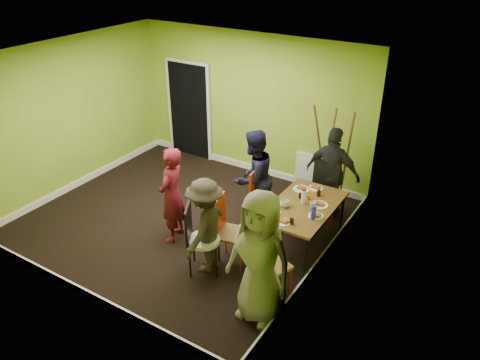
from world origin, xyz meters
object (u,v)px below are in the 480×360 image
object	(u,v)px
person_left_near	(205,226)
person_left_far	(253,178)
chair_left_near	(227,227)
chair_front_end	(265,262)
orange_bottle	(309,198)
chair_left_far	(261,196)
chair_bentwood	(198,235)
chair_back_end	(326,180)
thermos	(303,197)
easel	(331,158)
person_back_end	(333,173)
person_front_end	(260,258)
blue_bottle	(313,213)
dining_table	(303,208)
person_standing	(172,195)

from	to	relation	value
person_left_near	person_left_far	bearing A→B (deg)	174.55
chair_left_near	chair_front_end	size ratio (longest dim) A/B	1.00
person_left_far	orange_bottle	bearing A→B (deg)	98.72
chair_left_far	person_left_near	world-z (taller)	person_left_near
chair_bentwood	orange_bottle	world-z (taller)	chair_bentwood
chair_back_end	thermos	size ratio (longest dim) A/B	4.65
chair_left_far	person_left_near	size ratio (longest dim) A/B	0.72
chair_bentwood	easel	bearing A→B (deg)	133.82
person_back_end	person_front_end	bearing A→B (deg)	95.62
chair_left_near	person_left_far	bearing A→B (deg)	179.35
blue_bottle	orange_bottle	bearing A→B (deg)	120.78
orange_bottle	person_left_far	world-z (taller)	person_left_far
easel	orange_bottle	distance (m)	1.28
chair_front_end	person_front_end	bearing A→B (deg)	-53.84
easel	person_left_near	world-z (taller)	easel
chair_front_end	thermos	distance (m)	1.42
dining_table	person_front_end	size ratio (longest dim) A/B	0.83
chair_front_end	orange_bottle	world-z (taller)	chair_front_end
chair_front_end	orange_bottle	size ratio (longest dim) A/B	15.15
person_left_near	person_front_end	size ratio (longest dim) A/B	0.81
blue_bottle	person_left_far	bearing A→B (deg)	157.71
chair_left_far	person_back_end	world-z (taller)	person_back_end
chair_bentwood	blue_bottle	size ratio (longest dim) A/B	4.97
chair_bentwood	thermos	size ratio (longest dim) A/B	4.77
chair_bentwood	blue_bottle	world-z (taller)	chair_bentwood
orange_bottle	blue_bottle	bearing A→B (deg)	-59.22
chair_front_end	person_left_near	bearing A→B (deg)	-167.18
orange_bottle	person_back_end	size ratio (longest dim) A/B	0.04
thermos	person_left_far	distance (m)	1.01
dining_table	chair_front_end	bearing A→B (deg)	-86.15
orange_bottle	person_left_near	bearing A→B (deg)	-124.09
chair_left_far	person_back_end	xyz separation A→B (m)	(0.83, 0.96, 0.22)
chair_left_far	easel	bearing A→B (deg)	144.86
dining_table	blue_bottle	bearing A→B (deg)	-44.75
person_front_end	person_left_near	bearing A→B (deg)	163.20
chair_front_end	dining_table	bearing A→B (deg)	113.76
orange_bottle	person_front_end	world-z (taller)	person_front_end
chair_back_end	blue_bottle	distance (m)	1.29
thermos	person_back_end	world-z (taller)	person_back_end
dining_table	person_standing	bearing A→B (deg)	-154.78
easel	person_left_far	world-z (taller)	easel
chair_back_end	person_front_end	bearing A→B (deg)	84.21
chair_front_end	easel	bearing A→B (deg)	114.88
chair_left_near	thermos	distance (m)	1.25
dining_table	chair_back_end	xyz separation A→B (m)	(-0.04, 0.96, 0.04)
easel	person_left_near	bearing A→B (deg)	-106.65
chair_left_near	chair_bentwood	distance (m)	0.45
chair_left_far	chair_back_end	bearing A→B (deg)	128.21
person_front_end	chair_front_end	bearing A→B (deg)	110.31
chair_back_end	chair_front_end	world-z (taller)	chair_front_end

